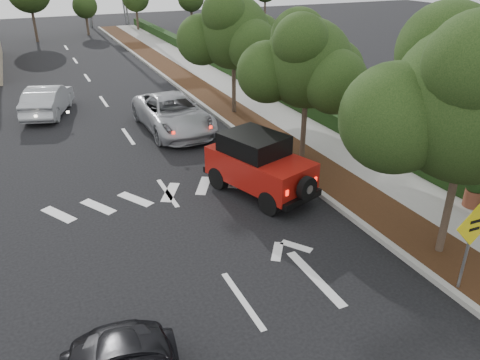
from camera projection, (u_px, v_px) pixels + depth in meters
ground at (243, 300)px, 10.91m from camera, size 120.00×120.00×0.00m
curb at (224, 121)px, 22.42m from camera, size 0.20×70.00×0.15m
planting_strip at (242, 118)px, 22.80m from camera, size 1.80×70.00×0.12m
sidewalk at (277, 113)px, 23.52m from camera, size 2.00×70.00×0.12m
hedge at (301, 103)px, 23.90m from camera, size 0.80×70.00×0.80m
transmission_tower at (110, 26)px, 52.40m from camera, size 7.00×4.00×28.00m
street_tree_near at (438, 254)px, 12.62m from camera, size 3.80×3.80×5.92m
street_tree_mid at (302, 160)px, 18.34m from camera, size 3.20×3.20×5.32m
street_tree_far at (234, 114)px, 23.65m from camera, size 3.40×3.40×5.62m
red_jeep at (256, 164)px, 15.49m from camera, size 2.79×4.14×2.03m
silver_suv_ahead at (173, 114)px, 21.12m from camera, size 2.72×5.70×1.57m
silver_sedan_oncoming at (48, 100)px, 23.26m from camera, size 2.91×4.77×1.48m
speed_hump_sign at (472, 235)px, 10.52m from camera, size 1.07×0.09×2.28m
terracotta_planter at (476, 186)px, 14.45m from camera, size 0.70×0.70×1.22m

